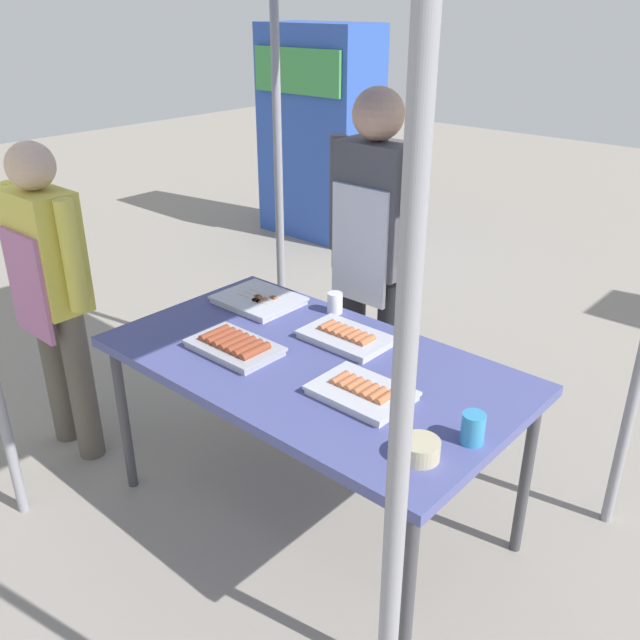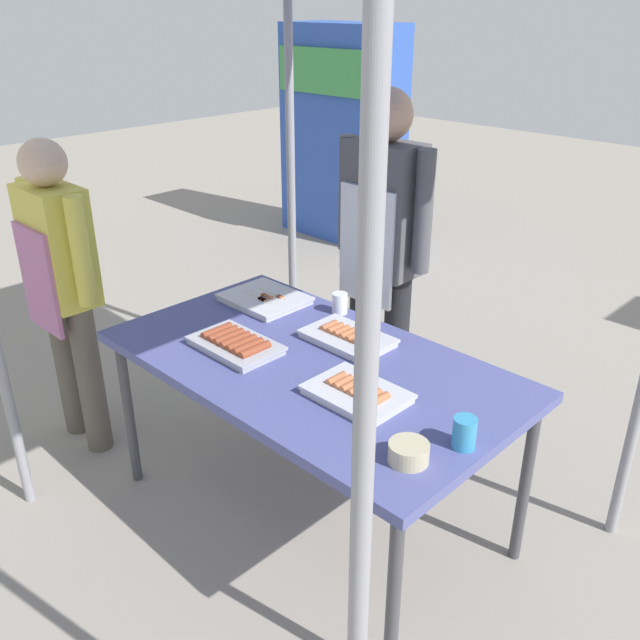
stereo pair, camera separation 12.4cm
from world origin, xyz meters
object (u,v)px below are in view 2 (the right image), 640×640
Objects in this scene: stall_table at (311,372)px; condiment_bowl at (409,452)px; customer_nearby at (62,277)px; neighbor_stall_left at (343,134)px; tray_pork_links at (348,338)px; tray_spring_rolls at (236,344)px; drink_cup_by_wok at (340,303)px; tray_grilled_sausages at (357,393)px; vendor_woman at (381,241)px; tray_meat_skewers at (265,299)px; drink_cup_near_edge at (464,433)px.

condiment_bowl is at bearing -20.16° from stall_table.
neighbor_stall_left is at bearing 112.09° from customer_nearby.
tray_pork_links is 0.98× the size of tray_spring_rolls.
drink_cup_by_wok reaches higher than stall_table.
tray_grilled_sausages is 2.73× the size of condiment_bowl.
vendor_woman reaches higher than tray_pork_links.
tray_meat_skewers is 1.27m from condiment_bowl.
tray_spring_rolls is (-0.27, -0.35, 0.00)m from tray_pork_links.
customer_nearby is (-1.20, -0.39, 0.17)m from stall_table.
customer_nearby is (-0.67, -0.62, 0.10)m from tray_meat_skewers.
stall_table is 0.59m from tray_meat_skewers.
customer_nearby reaches higher than stall_table.
tray_spring_rolls is 0.96m from customer_nearby.
drink_cup_by_wok is 3.43m from neighbor_stall_left.
condiment_bowl is at bearing -21.84° from tray_meat_skewers.
customer_nearby is (-1.93, -0.32, 0.06)m from drink_cup_near_edge.
drink_cup_near_edge is 0.06× the size of neighbor_stall_left.
neighbor_stall_left is at bearing 126.54° from tray_spring_rolls.
drink_cup_by_wok reaches higher than tray_meat_skewers.
neighbor_stall_left is at bearing 137.64° from drink_cup_near_edge.
vendor_woman is at bearing -43.99° from neighbor_stall_left.
tray_spring_rolls is 0.22× the size of vendor_woman.
drink_cup_near_edge reaches higher than tray_pork_links.
drink_cup_near_edge is at bearing 2.57° from tray_grilled_sausages.
drink_cup_near_edge is 1.11× the size of drink_cup_by_wok.
condiment_bowl is 1.07m from drink_cup_by_wok.
tray_spring_rolls is 0.93m from condiment_bowl.
stall_table is at bearing 17.84° from customer_nearby.
drink_cup_near_edge is at bearing 141.75° from vendor_woman.
neighbor_stall_left is (-2.00, 2.68, 0.15)m from tray_meat_skewers.
tray_spring_rolls reaches higher than tray_pork_links.
drink_cup_near_edge is (1.00, 0.08, 0.03)m from tray_spring_rolls.
condiment_bowl is at bearing -113.49° from drink_cup_near_edge.
tray_grilled_sausages is at bearing 155.54° from condiment_bowl.
tray_grilled_sausages is 3.31× the size of drink_cup_near_edge.
tray_meat_skewers is 0.92m from customer_nearby.
tray_spring_rolls is at bearing -173.87° from tray_grilled_sausages.
tray_meat_skewers is 0.24× the size of customer_nearby.
customer_nearby is (-1.20, -0.59, 0.09)m from tray_pork_links.
customer_nearby is at bearing -168.65° from tray_grilled_sausages.
tray_spring_rolls is at bearing 174.19° from condiment_bowl.
vendor_woman reaches higher than stall_table.
vendor_woman is at bearing 133.71° from condiment_bowl.
tray_meat_skewers is (-0.53, 0.23, 0.07)m from stall_table.
customer_nearby is at bearing -165.48° from tray_spring_rolls.
tray_spring_rolls is at bearing -175.36° from drink_cup_near_edge.
drink_cup_near_edge is 1.04m from drink_cup_by_wok.
tray_grilled_sausages is 0.42m from tray_pork_links.
tray_spring_rolls is at bearing -96.15° from drink_cup_by_wok.
drink_cup_by_wok is 1.25m from customer_nearby.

